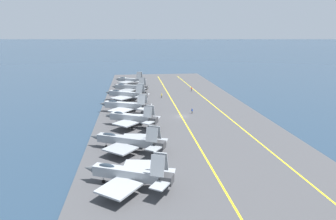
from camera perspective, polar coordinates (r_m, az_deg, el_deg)
The scene contains 14 objects.
ground_plane at distance 89.00m, azimuth 2.56°, elevation -1.48°, with size 2000.00×2000.00×0.00m, color #23384C.
carrier_deck at distance 88.95m, azimuth 2.56°, elevation -1.36°, with size 183.81×49.01×0.40m, color #424244.
deck_stripe_foul_line at distance 91.97m, azimuth 10.88°, elevation -0.94°, with size 165.42×0.36×0.01m, color yellow.
deck_stripe_centerline at distance 88.89m, azimuth 2.57°, elevation -1.23°, with size 165.42×0.36×0.01m, color yellow.
parked_jet_nearest at distance 49.40m, azimuth -7.47°, elevation -11.95°, with size 13.69×15.48×6.44m.
parked_jet_second at distance 63.55m, azimuth -7.69°, elevation -5.82°, with size 12.68×17.15×6.01m.
parked_jet_third at distance 79.05m, azimuth -7.01°, elevation -1.48°, with size 12.27×15.18×6.19m.
parked_jet_fourth at distance 93.05m, azimuth -8.19°, elevation 0.87°, with size 13.52×16.75×6.12m.
parked_jet_fifth at distance 108.27m, azimuth -7.97°, elevation 3.00°, with size 13.68×16.58×6.80m.
parked_jet_sixth at distance 123.87m, azimuth -7.25°, elevation 4.34°, with size 13.67×15.75×6.49m.
parked_jet_seventh at distance 140.68m, azimuth -7.24°, elevation 5.70°, with size 13.53×15.02×6.66m.
crew_yellow_vest at distance 113.37m, azimuth -1.22°, elevation 2.80°, with size 0.41×0.30×1.81m.
crew_blue_vest at distance 91.79m, azimuth 4.61°, elevation -0.14°, with size 0.46×0.44×1.72m.
crew_red_vest at distance 126.95m, azimuth 4.51°, elevation 4.05°, with size 0.36×0.44×1.82m.
Camera 1 is at (-84.33, 13.92, 24.81)m, focal length 32.00 mm.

